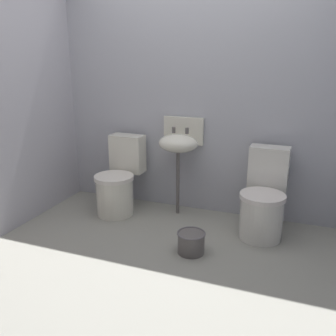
% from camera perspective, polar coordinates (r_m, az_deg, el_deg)
% --- Properties ---
extents(ground_plane, '(3.35, 2.68, 0.08)m').
position_cam_1_polar(ground_plane, '(3.03, -1.98, -15.05)').
color(ground_plane, gray).
extents(wall_back, '(3.35, 0.10, 2.37)m').
position_cam_1_polar(wall_back, '(3.71, 5.05, 11.09)').
color(wall_back, '#AAACB7').
rests_on(wall_back, ground).
extents(toilet_left, '(0.41, 0.60, 0.78)m').
position_cam_1_polar(toilet_left, '(3.81, -7.78, -2.21)').
color(toilet_left, silver).
rests_on(toilet_left, ground).
extents(toilet_right, '(0.41, 0.60, 0.78)m').
position_cam_1_polar(toilet_right, '(3.40, 14.80, -5.06)').
color(toilet_right, silver).
rests_on(toilet_right, ground).
extents(sink, '(0.42, 0.35, 0.99)m').
position_cam_1_polar(sink, '(3.62, 1.76, 4.06)').
color(sink, '#5C5756').
rests_on(sink, ground).
extents(bucket, '(0.24, 0.24, 0.18)m').
position_cam_1_polar(bucket, '(3.08, 3.66, -11.56)').
color(bucket, '#5C5756').
rests_on(bucket, ground).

